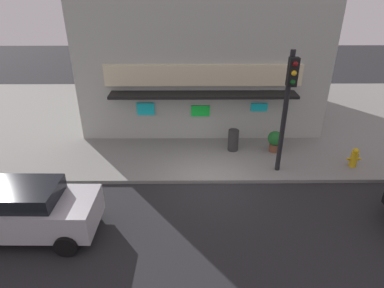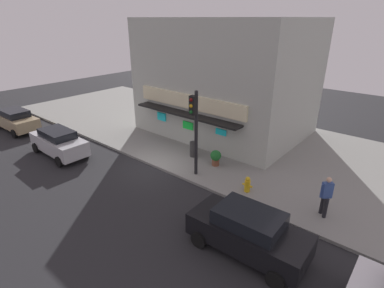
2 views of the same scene
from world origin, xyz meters
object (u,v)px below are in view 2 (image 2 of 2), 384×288
Objects in this scene: fire_hydrant at (247,184)px; parked_car_silver at (59,142)px; trash_can at (193,149)px; potted_plant_by_doorway at (216,157)px; traffic_light at (195,123)px; parked_car_tan at (16,120)px; pedestrian at (326,195)px; parked_car_black at (248,231)px.

parked_car_silver is (-11.32, -3.58, 0.34)m from fire_hydrant.
trash_can reaches higher than potted_plant_by_doorway.
potted_plant_by_doorway is (0.22, 1.63, -2.43)m from traffic_light.
parked_car_tan is at bearing -160.34° from trash_can.
pedestrian reaches higher than fire_hydrant.
parked_car_silver is (-8.49, -4.87, 0.20)m from potted_plant_by_doorway.
traffic_light is at bearing 11.58° from parked_car_tan.
fire_hydrant is 3.55m from pedestrian.
parked_car_tan is (-21.58, -3.84, -0.32)m from pedestrian.
traffic_light is 1.04× the size of parked_car_silver.
potted_plant_by_doorway is 0.21× the size of parked_car_tan.
pedestrian is 6.37m from potted_plant_by_doorway.
fire_hydrant is at bearing -17.07° from trash_can.
parked_car_tan is at bearing -162.84° from potted_plant_by_doorway.
fire_hydrant is 0.85× the size of trash_can.
potted_plant_by_doorway is 16.00m from parked_car_tan.
fire_hydrant is 0.86× the size of potted_plant_by_doorway.
potted_plant_by_doorway is at bearing 17.16° from parked_car_tan.
parked_car_silver is (-14.78, -3.99, -0.30)m from pedestrian.
parked_car_silver is (-6.74, -4.99, 0.25)m from trash_can.
fire_hydrant is 0.18× the size of parked_car_black.
parked_car_black is at bearing -31.31° from traffic_light.
traffic_light is 9.16m from parked_car_silver.
trash_can is 8.12m from pedestrian.
potted_plant_by_doorway is (-2.82, 1.29, 0.14)m from fire_hydrant.
parked_car_black reaches higher than potted_plant_by_doorway.
parked_car_black is at bearing 0.12° from parked_car_tan.
parked_car_black is 1.00× the size of parked_car_silver.
parked_car_black is (5.01, -3.05, -2.21)m from traffic_light.
pedestrian is at bearing -7.06° from trash_can.
parked_car_black reaches higher than trash_can.
pedestrian is at bearing 6.60° from traffic_light.
trash_can is 0.21× the size of parked_car_tan.
potted_plant_by_doorway is at bearing -3.79° from trash_can.
pedestrian is at bearing -7.96° from potted_plant_by_doorway.
pedestrian is at bearing 15.10° from parked_car_silver.
traffic_light is 4.89× the size of trash_can.
parked_car_black reaches higher than parked_car_tan.
parked_car_tan is 0.99× the size of parked_car_black.
traffic_light is at bearing 21.36° from parked_car_silver.
fire_hydrant is 0.43× the size of pedestrian.
potted_plant_by_doorway is 6.70m from parked_car_black.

